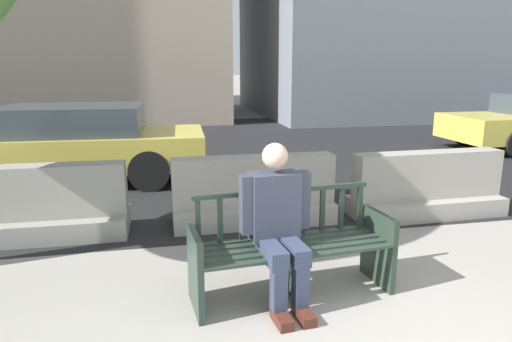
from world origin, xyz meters
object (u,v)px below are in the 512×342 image
object	(u,v)px
jersey_barrier_centre	(254,196)
jersey_barrier_left	(36,209)
seated_person	(278,221)
street_bench	(291,250)
car_sedan_mid	(66,143)
jersey_barrier_right	(426,189)

from	to	relation	value
jersey_barrier_centre	jersey_barrier_left	world-z (taller)	same
seated_person	street_bench	bearing A→B (deg)	26.42
seated_person	car_sedan_mid	bearing A→B (deg)	118.03
jersey_barrier_right	car_sedan_mid	bearing A→B (deg)	150.01
car_sedan_mid	street_bench	bearing A→B (deg)	-60.26
seated_person	jersey_barrier_centre	bearing A→B (deg)	84.07
jersey_barrier_right	car_sedan_mid	world-z (taller)	car_sedan_mid
street_bench	seated_person	world-z (taller)	seated_person
seated_person	car_sedan_mid	distance (m)	5.23
street_bench	jersey_barrier_right	size ratio (longest dim) A/B	0.86
jersey_barrier_left	seated_person	bearing A→B (deg)	-39.78
street_bench	jersey_barrier_left	xyz separation A→B (m)	(-2.46, 1.86, -0.06)
street_bench	car_sedan_mid	xyz separation A→B (m)	(-2.60, 4.55, 0.25)
jersey_barrier_centre	street_bench	bearing A→B (deg)	-91.87
seated_person	jersey_barrier_centre	size ratio (longest dim) A/B	0.66
seated_person	jersey_barrier_centre	distance (m)	1.99
jersey_barrier_left	car_sedan_mid	size ratio (longest dim) A/B	0.43
street_bench	jersey_barrier_right	world-z (taller)	street_bench
street_bench	jersey_barrier_right	distance (m)	2.88
jersey_barrier_centre	jersey_barrier_left	xyz separation A→B (m)	(-2.52, -0.02, 0.00)
street_bench	seated_person	bearing A→B (deg)	-153.58
street_bench	car_sedan_mid	bearing A→B (deg)	119.74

